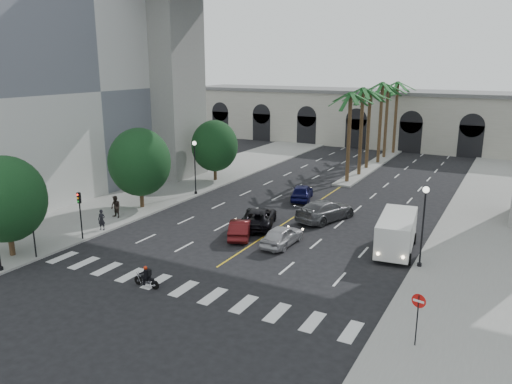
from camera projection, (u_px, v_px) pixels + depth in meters
name	position (u px, v px, depth m)	size (l,w,h in m)	color
ground	(199.00, 279.00, 30.07)	(140.00, 140.00, 0.00)	black
sidewalk_left	(160.00, 192.00, 49.71)	(8.00, 100.00, 0.15)	gray
sidewalk_right	(489.00, 242.00, 35.93)	(8.00, 100.00, 0.15)	gray
median	(372.00, 166.00, 62.40)	(2.00, 24.00, 0.20)	gray
building_left	(42.00, 86.00, 50.07)	(16.50, 32.50, 20.60)	silver
pier_building	(405.00, 119.00, 75.82)	(71.00, 10.50, 8.50)	beige
palm_a	(351.00, 98.00, 51.60)	(3.20, 3.20, 10.30)	#47331E
palm_b	(363.00, 93.00, 54.89)	(3.20, 3.20, 10.60)	#47331E
palm_c	(370.00, 95.00, 58.55)	(3.20, 3.20, 10.10)	#47331E
palm_d	(382.00, 87.00, 61.61)	(3.20, 3.20, 10.90)	#47331E
palm_e	(388.00, 89.00, 65.25)	(3.20, 3.20, 10.40)	#47331E
palm_f	(398.00, 86.00, 68.45)	(3.20, 3.20, 10.70)	#47331E
street_tree_near	(6.00, 199.00, 32.46)	(5.20, 5.20, 6.89)	#382616
street_tree_mid	(140.00, 162.00, 43.48)	(5.44, 5.44, 7.21)	#382616
street_tree_far	(215.00, 146.00, 53.78)	(5.04, 5.04, 6.68)	#382616
lamp_post_left_far	(195.00, 163.00, 48.11)	(0.40, 0.40, 5.35)	black
lamp_post_right	(423.00, 220.00, 30.83)	(0.40, 0.40, 5.35)	black
traffic_signal_near	(32.00, 223.00, 32.49)	(0.25, 0.18, 3.65)	black
traffic_signal_far	(80.00, 208.00, 35.90)	(0.25, 0.18, 3.65)	black
motorcycle_rider	(147.00, 278.00, 28.85)	(1.81, 0.49, 1.30)	black
car_a	(282.00, 236.00, 35.45)	(1.71, 4.24, 1.44)	#ACABB0
car_b	(240.00, 228.00, 37.08)	(1.46, 4.17, 1.38)	#4B0F11
car_c	(258.00, 217.00, 39.50)	(2.45, 5.32, 1.48)	black
car_d	(325.00, 210.00, 41.05)	(2.37, 5.83, 1.69)	#5C5D61
car_e	(302.00, 192.00, 47.08)	(1.79, 4.46, 1.52)	#0E0F41
cargo_van	(396.00, 232.00, 34.04)	(2.97, 6.18, 2.54)	silver
pedestrian_a	(102.00, 220.00, 38.22)	(0.59, 0.38, 1.61)	black
pedestrian_b	(116.00, 207.00, 41.22)	(0.89, 0.70, 1.84)	black
do_not_enter_sign	(418.00, 309.00, 22.33)	(0.65, 0.16, 2.70)	black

